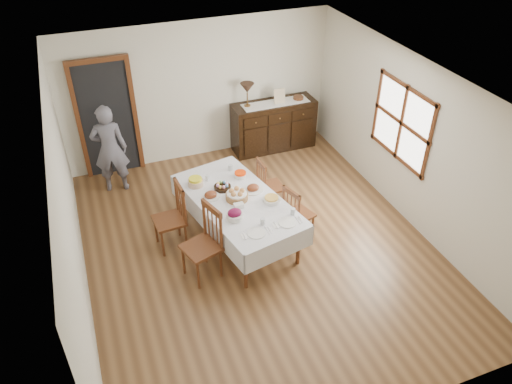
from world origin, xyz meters
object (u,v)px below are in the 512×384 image
object	(u,v)px
person	(109,146)
table_lamp	(247,89)
chair_right_near	(297,213)
sideboard	(274,125)
chair_left_near	(204,243)
chair_left_far	(172,216)
chair_right_far	(268,185)
dining_table	(237,204)

from	to	relation	value
person	table_lamp	bearing A→B (deg)	-162.01
chair_right_near	sideboard	world-z (taller)	sideboard
chair_left_near	chair_right_near	size ratio (longest dim) A/B	1.20
sideboard	person	world-z (taller)	person
chair_left_far	table_lamp	xyz separation A→B (m)	(1.99, 2.24, 0.79)
chair_left_near	table_lamp	distance (m)	3.55
person	table_lamp	size ratio (longest dim) A/B	3.71
chair_right_far	person	distance (m)	2.75
chair_left_near	person	distance (m)	2.78
chair_left_near	person	bearing A→B (deg)	-179.07
dining_table	chair_right_near	distance (m)	0.91
sideboard	dining_table	bearing A→B (deg)	-123.20
chair_right_near	dining_table	bearing A→B (deg)	53.69
chair_right_far	table_lamp	xyz separation A→B (m)	(0.33, 1.88, 0.86)
chair_left_far	person	world-z (taller)	person
chair_left_near	chair_right_near	distance (m)	1.54
chair_right_near	sideboard	size ratio (longest dim) A/B	0.58
chair_right_near	chair_left_near	bearing A→B (deg)	81.83
chair_left_near	chair_left_far	size ratio (longest dim) A/B	1.05
chair_left_near	person	size ratio (longest dim) A/B	0.65
dining_table	person	distance (m)	2.60
chair_right_near	chair_left_far	bearing A→B (deg)	56.13
chair_left_far	chair_right_near	distance (m)	1.85
chair_left_near	chair_right_far	distance (m)	1.80
chair_left_near	chair_right_far	bearing A→B (deg)	111.04
sideboard	chair_right_near	bearing A→B (deg)	-105.43
chair_right_near	chair_right_far	size ratio (longest dim) A/B	1.01
table_lamp	chair_left_near	bearing A→B (deg)	-119.92
chair_left_near	chair_right_near	bearing A→B (deg)	82.18
dining_table	table_lamp	bearing A→B (deg)	54.79
chair_right_far	person	world-z (taller)	person
chair_left_near	sideboard	distance (m)	3.74
chair_left_near	sideboard	size ratio (longest dim) A/B	0.69
chair_left_near	sideboard	world-z (taller)	chair_left_near
chair_left_far	chair_right_far	world-z (taller)	chair_left_far
dining_table	chair_left_near	bearing A→B (deg)	-152.85
person	table_lamp	distance (m)	2.68
chair_right_far	sideboard	bearing A→B (deg)	-26.37
table_lamp	person	bearing A→B (deg)	-171.54
chair_left_far	sideboard	distance (m)	3.36
person	sideboard	bearing A→B (deg)	-163.92
chair_left_far	chair_right_near	world-z (taller)	chair_left_far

